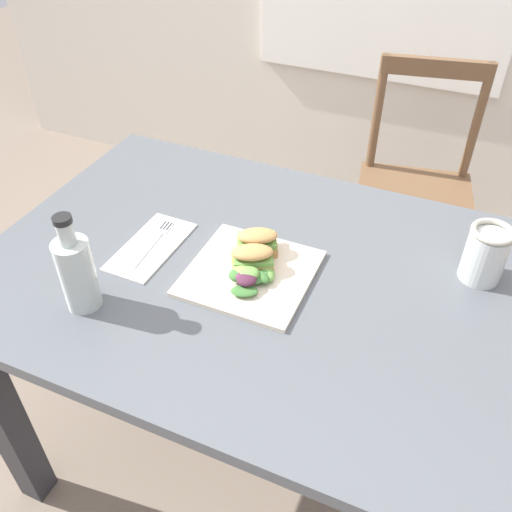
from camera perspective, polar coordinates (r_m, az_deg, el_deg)
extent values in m
plane|color=#7A6B5B|center=(1.68, -3.05, -24.97)|extent=(8.11, 8.11, 0.00)
cube|color=#51565B|center=(1.20, -0.74, -1.64)|extent=(1.16, 0.84, 0.03)
cube|color=#2D2D33|center=(1.53, -24.81, -14.85)|extent=(0.07, 0.07, 0.71)
cube|color=#2D2D33|center=(1.87, -10.58, 0.52)|extent=(0.07, 0.07, 0.71)
cube|color=#2D2D33|center=(1.65, 21.20, -8.49)|extent=(0.07, 0.07, 0.71)
cylinder|color=brown|center=(2.01, 10.24, -1.44)|extent=(0.03, 0.03, 0.43)
cylinder|color=brown|center=(2.04, 19.75, -2.76)|extent=(0.03, 0.03, 0.43)
cylinder|color=brown|center=(2.28, 10.95, 4.09)|extent=(0.03, 0.03, 0.43)
cylinder|color=brown|center=(2.30, 19.36, 2.84)|extent=(0.03, 0.03, 0.43)
cube|color=brown|center=(2.02, 16.19, 5.82)|extent=(0.47, 0.47, 0.02)
cylinder|color=brown|center=(2.06, 12.53, 14.32)|extent=(0.03, 0.03, 0.42)
cylinder|color=brown|center=(2.09, 22.01, 12.75)|extent=(0.03, 0.03, 0.42)
cube|color=brown|center=(2.00, 18.35, 18.16)|extent=(0.36, 0.10, 0.06)
cube|color=beige|center=(1.17, -0.79, -1.72)|extent=(0.26, 0.26, 0.01)
cube|color=tan|center=(1.16, -0.46, -0.85)|extent=(0.10, 0.08, 0.02)
cube|color=#6B9E47|center=(1.16, -0.48, -0.05)|extent=(0.10, 0.09, 0.01)
ellipsoid|color=tan|center=(1.14, -0.47, 0.41)|extent=(0.10, 0.09, 0.02)
cube|color=tan|center=(1.20, 0.13, 0.88)|extent=(0.10, 0.08, 0.02)
cube|color=#6B9E47|center=(1.20, 0.11, 1.66)|extent=(0.10, 0.09, 0.01)
ellipsoid|color=tan|center=(1.18, 0.13, 2.13)|extent=(0.10, 0.09, 0.02)
ellipsoid|color=#6B9E47|center=(1.14, 1.17, -1.74)|extent=(0.06, 0.06, 0.02)
ellipsoid|color=#4C2338|center=(1.11, -0.98, -2.45)|extent=(0.06, 0.06, 0.02)
ellipsoid|color=#602D47|center=(1.13, -1.39, -2.05)|extent=(0.04, 0.05, 0.02)
ellipsoid|color=#602D47|center=(1.12, -1.02, -1.77)|extent=(0.05, 0.06, 0.01)
ellipsoid|color=#3D7033|center=(1.13, -1.94, -1.99)|extent=(0.05, 0.05, 0.02)
ellipsoid|color=#3D7033|center=(1.13, 0.71, -2.09)|extent=(0.05, 0.07, 0.02)
ellipsoid|color=#6B9E47|center=(1.12, -0.75, -1.80)|extent=(0.05, 0.06, 0.02)
ellipsoid|color=#3D7033|center=(1.12, -1.07, -2.62)|extent=(0.04, 0.05, 0.01)
ellipsoid|color=#518438|center=(1.11, -0.73, -2.61)|extent=(0.04, 0.05, 0.01)
ellipsoid|color=#3D7033|center=(1.10, -1.22, -3.67)|extent=(0.06, 0.05, 0.01)
ellipsoid|color=#84A84C|center=(1.13, -0.65, -1.79)|extent=(0.05, 0.05, 0.01)
ellipsoid|color=#84A84C|center=(1.12, -0.74, -2.44)|extent=(0.05, 0.04, 0.01)
ellipsoid|color=#3D7033|center=(1.13, 0.46, -2.13)|extent=(0.06, 0.04, 0.02)
ellipsoid|color=#602D47|center=(1.15, -1.15, -1.65)|extent=(0.05, 0.04, 0.01)
ellipsoid|color=#84A84C|center=(1.13, -1.43, -1.54)|extent=(0.07, 0.06, 0.02)
cube|color=silver|center=(1.26, -10.90, 0.99)|extent=(0.12, 0.23, 0.00)
cube|color=silver|center=(1.24, -11.40, 0.50)|extent=(0.02, 0.14, 0.00)
cube|color=silver|center=(1.31, -9.47, 2.93)|extent=(0.03, 0.05, 0.00)
cube|color=#38383D|center=(1.31, -9.04, 3.10)|extent=(0.00, 0.03, 0.00)
cube|color=#38383D|center=(1.31, -9.35, 3.17)|extent=(0.00, 0.03, 0.00)
cube|color=#38383D|center=(1.31, -9.66, 3.24)|extent=(0.00, 0.03, 0.00)
cylinder|color=black|center=(1.12, -17.87, -2.75)|extent=(0.06, 0.06, 0.11)
cylinder|color=#B2BCB7|center=(1.11, -18.10, -1.87)|extent=(0.07, 0.07, 0.15)
cylinder|color=#B2BCB7|center=(1.05, -19.20, 2.27)|extent=(0.03, 0.03, 0.05)
cylinder|color=black|center=(1.03, -19.56, 3.60)|extent=(0.04, 0.04, 0.01)
cylinder|color=#995623|center=(1.23, 22.62, -0.41)|extent=(0.08, 0.08, 0.09)
cylinder|color=silver|center=(1.22, 22.75, -0.01)|extent=(0.09, 0.09, 0.11)
torus|color=#B7B29E|center=(1.19, 23.50, 2.32)|extent=(0.09, 0.09, 0.01)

